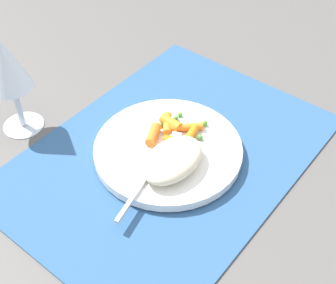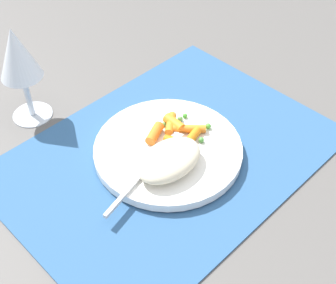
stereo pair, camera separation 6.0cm
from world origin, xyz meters
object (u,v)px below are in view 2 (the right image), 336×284
object	(u,v)px
rice_mound	(169,160)
carrot_portion	(176,132)
wine_glass	(17,57)
plate	(168,150)
fork	(153,163)

from	to	relation	value
rice_mound	carrot_portion	world-z (taller)	rice_mound
rice_mound	wine_glass	distance (m)	0.29
plate	fork	size ratio (longest dim) A/B	1.22
carrot_portion	wine_glass	distance (m)	0.27
rice_mound	carrot_portion	distance (m)	0.07
rice_mound	carrot_portion	bearing A→B (deg)	36.43
wine_glass	rice_mound	bearing A→B (deg)	-75.85
wine_glass	carrot_portion	bearing A→B (deg)	-61.14
carrot_portion	wine_glass	size ratio (longest dim) A/B	0.52
plate	fork	distance (m)	0.05
fork	wine_glass	bearing A→B (deg)	102.59
carrot_portion	wine_glass	world-z (taller)	wine_glass
fork	plate	bearing A→B (deg)	13.22
plate	carrot_portion	world-z (taller)	carrot_portion
plate	rice_mound	distance (m)	0.05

